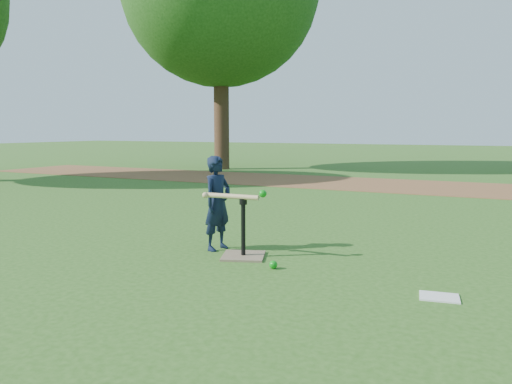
% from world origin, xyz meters
% --- Properties ---
extents(ground, '(80.00, 80.00, 0.00)m').
position_xyz_m(ground, '(0.00, 0.00, 0.00)').
color(ground, '#285116').
rests_on(ground, ground).
extents(dirt_strip, '(24.00, 3.00, 0.01)m').
position_xyz_m(dirt_strip, '(0.00, 7.50, 0.01)').
color(dirt_strip, brown).
rests_on(dirt_strip, ground).
extents(child, '(0.31, 0.42, 1.04)m').
position_xyz_m(child, '(-0.40, 0.24, 0.52)').
color(child, black).
rests_on(child, ground).
extents(wiffle_ball_ground, '(0.08, 0.08, 0.08)m').
position_xyz_m(wiffle_ball_ground, '(0.47, -0.20, 0.04)').
color(wiffle_ball_ground, '#0C8C13').
rests_on(wiffle_ball_ground, ground).
extents(clipboard, '(0.33, 0.27, 0.01)m').
position_xyz_m(clipboard, '(1.99, -0.38, 0.01)').
color(clipboard, silver).
rests_on(clipboard, ground).
extents(batting_tee, '(0.55, 0.55, 0.61)m').
position_xyz_m(batting_tee, '(0.00, 0.07, 0.11)').
color(batting_tee, '#7B674E').
rests_on(batting_tee, ground).
extents(swing_action, '(0.70, 0.17, 0.11)m').
position_xyz_m(swing_action, '(-0.08, 0.05, 0.64)').
color(swing_action, tan).
rests_on(swing_action, ground).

